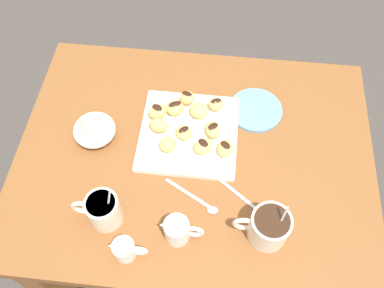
{
  "coord_description": "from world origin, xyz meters",
  "views": [
    {
      "loc": [
        -0.05,
        0.56,
        1.69
      ],
      "look_at": [
        0.01,
        -0.02,
        0.75
      ],
      "focal_mm": 38.06,
      "sensor_mm": 36.0,
      "label": 1
    }
  ],
  "objects_px": {
    "coffee_mug_cream_right": "(103,210)",
    "beignet_5": "(187,98)",
    "pastry_plate_square": "(189,133)",
    "beignet_3": "(203,146)",
    "beignet_1": "(167,145)",
    "beignet_2": "(216,104)",
    "coffee_mug_cream_left": "(268,227)",
    "beignet_6": "(184,133)",
    "beignet_7": "(200,110)",
    "beignet_9": "(158,112)",
    "ice_cream_bowl": "(94,129)",
    "beignet_0": "(175,108)",
    "beignet_4": "(159,125)",
    "cream_pitcher_white": "(178,230)",
    "saucer_sky_left": "(255,110)",
    "beignet_8": "(225,148)",
    "chocolate_sauce_pitcher": "(125,249)",
    "beignet_10": "(213,130)",
    "dining_table": "(194,178)"
  },
  "relations": [
    {
      "from": "chocolate_sauce_pitcher",
      "to": "beignet_10",
      "type": "height_order",
      "value": "chocolate_sauce_pitcher"
    },
    {
      "from": "coffee_mug_cream_left",
      "to": "beignet_2",
      "type": "distance_m",
      "value": 0.39
    },
    {
      "from": "beignet_7",
      "to": "beignet_10",
      "type": "bearing_deg",
      "value": 123.7
    },
    {
      "from": "beignet_9",
      "to": "pastry_plate_square",
      "type": "bearing_deg",
      "value": 153.51
    },
    {
      "from": "cream_pitcher_white",
      "to": "beignet_7",
      "type": "height_order",
      "value": "cream_pitcher_white"
    },
    {
      "from": "ice_cream_bowl",
      "to": "beignet_5",
      "type": "relative_size",
      "value": 2.66
    },
    {
      "from": "ice_cream_bowl",
      "to": "beignet_6",
      "type": "distance_m",
      "value": 0.24
    },
    {
      "from": "dining_table",
      "to": "beignet_4",
      "type": "xyz_separation_m",
      "value": [
        0.1,
        -0.06,
        0.18
      ]
    },
    {
      "from": "beignet_5",
      "to": "beignet_8",
      "type": "bearing_deg",
      "value": 127.54
    },
    {
      "from": "dining_table",
      "to": "beignet_5",
      "type": "xyz_separation_m",
      "value": [
        0.04,
        -0.16,
        0.18
      ]
    },
    {
      "from": "saucer_sky_left",
      "to": "beignet_5",
      "type": "xyz_separation_m",
      "value": [
        0.2,
        0.0,
        0.03
      ]
    },
    {
      "from": "beignet_4",
      "to": "beignet_8",
      "type": "height_order",
      "value": "beignet_4"
    },
    {
      "from": "beignet_3",
      "to": "saucer_sky_left",
      "type": "bearing_deg",
      "value": -131.51
    },
    {
      "from": "cream_pitcher_white",
      "to": "saucer_sky_left",
      "type": "relative_size",
      "value": 0.68
    },
    {
      "from": "saucer_sky_left",
      "to": "beignet_10",
      "type": "height_order",
      "value": "beignet_10"
    },
    {
      "from": "beignet_3",
      "to": "beignet_4",
      "type": "bearing_deg",
      "value": -22.48
    },
    {
      "from": "beignet_1",
      "to": "beignet_8",
      "type": "xyz_separation_m",
      "value": [
        -0.15,
        -0.01,
        -0.0
      ]
    },
    {
      "from": "pastry_plate_square",
      "to": "beignet_3",
      "type": "height_order",
      "value": "beignet_3"
    },
    {
      "from": "coffee_mug_cream_right",
      "to": "beignet_0",
      "type": "distance_m",
      "value": 0.36
    },
    {
      "from": "ice_cream_bowl",
      "to": "beignet_0",
      "type": "bearing_deg",
      "value": -155.33
    },
    {
      "from": "beignet_8",
      "to": "dining_table",
      "type": "bearing_deg",
      "value": 4.69
    },
    {
      "from": "coffee_mug_cream_right",
      "to": "beignet_5",
      "type": "bearing_deg",
      "value": -113.64
    },
    {
      "from": "saucer_sky_left",
      "to": "beignet_4",
      "type": "bearing_deg",
      "value": 21.41
    },
    {
      "from": "ice_cream_bowl",
      "to": "beignet_0",
      "type": "distance_m",
      "value": 0.23
    },
    {
      "from": "beignet_6",
      "to": "beignet_4",
      "type": "bearing_deg",
      "value": -10.0
    },
    {
      "from": "coffee_mug_cream_left",
      "to": "saucer_sky_left",
      "type": "relative_size",
      "value": 0.91
    },
    {
      "from": "beignet_1",
      "to": "beignet_2",
      "type": "bearing_deg",
      "value": -127.86
    },
    {
      "from": "cream_pitcher_white",
      "to": "beignet_6",
      "type": "bearing_deg",
      "value": -86.26
    },
    {
      "from": "cream_pitcher_white",
      "to": "beignet_2",
      "type": "relative_size",
      "value": 2.41
    },
    {
      "from": "ice_cream_bowl",
      "to": "chocolate_sauce_pitcher",
      "type": "height_order",
      "value": "ice_cream_bowl"
    },
    {
      "from": "beignet_7",
      "to": "beignet_8",
      "type": "distance_m",
      "value": 0.14
    },
    {
      "from": "dining_table",
      "to": "beignet_10",
      "type": "height_order",
      "value": "beignet_10"
    },
    {
      "from": "pastry_plate_square",
      "to": "beignet_1",
      "type": "height_order",
      "value": "beignet_1"
    },
    {
      "from": "beignet_0",
      "to": "beignet_9",
      "type": "relative_size",
      "value": 0.95
    },
    {
      "from": "coffee_mug_cream_left",
      "to": "beignet_6",
      "type": "relative_size",
      "value": 2.89
    },
    {
      "from": "saucer_sky_left",
      "to": "beignet_7",
      "type": "height_order",
      "value": "beignet_7"
    },
    {
      "from": "beignet_3",
      "to": "beignet_7",
      "type": "height_order",
      "value": "beignet_3"
    },
    {
      "from": "coffee_mug_cream_right",
      "to": "beignet_3",
      "type": "bearing_deg",
      "value": -136.3
    },
    {
      "from": "pastry_plate_square",
      "to": "beignet_6",
      "type": "xyz_separation_m",
      "value": [
        0.01,
        0.01,
        0.02
      ]
    },
    {
      "from": "dining_table",
      "to": "saucer_sky_left",
      "type": "relative_size",
      "value": 6.3
    },
    {
      "from": "beignet_10",
      "to": "beignet_3",
      "type": "bearing_deg",
      "value": 69.33
    },
    {
      "from": "dining_table",
      "to": "beignet_5",
      "type": "distance_m",
      "value": 0.24
    },
    {
      "from": "beignet_7",
      "to": "beignet_9",
      "type": "xyz_separation_m",
      "value": [
        0.12,
        0.02,
        0.0
      ]
    },
    {
      "from": "coffee_mug_cream_right",
      "to": "beignet_0",
      "type": "xyz_separation_m",
      "value": [
        -0.13,
        -0.33,
        -0.02
      ]
    },
    {
      "from": "saucer_sky_left",
      "to": "cream_pitcher_white",
      "type": "bearing_deg",
      "value": 65.88
    },
    {
      "from": "pastry_plate_square",
      "to": "beignet_3",
      "type": "bearing_deg",
      "value": 129.91
    },
    {
      "from": "dining_table",
      "to": "beignet_3",
      "type": "relative_size",
      "value": 17.79
    },
    {
      "from": "saucer_sky_left",
      "to": "beignet_2",
      "type": "xyz_separation_m",
      "value": [
        0.12,
        0.01,
        0.03
      ]
    },
    {
      "from": "ice_cream_bowl",
      "to": "dining_table",
      "type": "bearing_deg",
      "value": 174.51
    },
    {
      "from": "ice_cream_bowl",
      "to": "beignet_9",
      "type": "height_order",
      "value": "ice_cream_bowl"
    }
  ]
}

